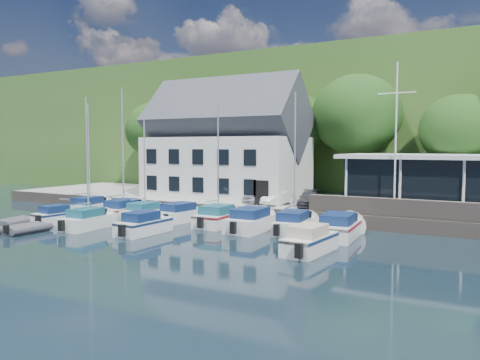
% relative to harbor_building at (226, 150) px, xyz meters
% --- Properties ---
extents(ground, '(180.00, 180.00, 0.00)m').
position_rel_harbor_building_xyz_m(ground, '(7.00, -16.50, -5.35)').
color(ground, black).
rests_on(ground, ground).
extents(quay, '(60.00, 13.00, 1.00)m').
position_rel_harbor_building_xyz_m(quay, '(7.00, 1.00, -4.85)').
color(quay, gray).
rests_on(quay, ground).
extents(quay_face, '(60.00, 0.30, 1.00)m').
position_rel_harbor_building_xyz_m(quay_face, '(7.00, -5.50, -4.85)').
color(quay_face, '#62564E').
rests_on(quay_face, ground).
extents(hillside, '(160.00, 75.00, 16.00)m').
position_rel_harbor_building_xyz_m(hillside, '(7.00, 45.50, 2.65)').
color(hillside, '#2B5620').
rests_on(hillside, ground).
extents(field_patch, '(50.00, 30.00, 0.30)m').
position_rel_harbor_building_xyz_m(field_patch, '(15.00, 53.50, 10.80)').
color(field_patch, brown).
rests_on(field_patch, hillside).
extents(harbor_building, '(14.40, 8.20, 8.70)m').
position_rel_harbor_building_xyz_m(harbor_building, '(0.00, 0.00, 0.00)').
color(harbor_building, silver).
rests_on(harbor_building, quay).
extents(club_pavilion, '(13.20, 7.20, 4.10)m').
position_rel_harbor_building_xyz_m(club_pavilion, '(18.00, -0.50, -2.30)').
color(club_pavilion, black).
rests_on(club_pavilion, quay).
extents(seawall, '(18.00, 0.50, 1.20)m').
position_rel_harbor_building_xyz_m(seawall, '(19.00, -5.10, -3.75)').
color(seawall, '#62564E').
rests_on(seawall, quay).
extents(gangway, '(1.20, 6.00, 1.40)m').
position_rel_harbor_building_xyz_m(gangway, '(-9.50, -7.50, -5.35)').
color(gangway, silver).
rests_on(gangway, ground).
extents(car_silver, '(2.07, 3.74, 1.21)m').
position_rel_harbor_building_xyz_m(car_silver, '(4.62, -2.50, -3.75)').
color(car_silver, silver).
rests_on(car_silver, quay).
extents(car_white, '(1.98, 3.53, 1.10)m').
position_rel_harbor_building_xyz_m(car_white, '(6.56, -2.99, -3.80)').
color(car_white, silver).
rests_on(car_white, quay).
extents(car_dgrey, '(2.61, 4.38, 1.19)m').
position_rel_harbor_building_xyz_m(car_dgrey, '(9.10, -2.70, -3.76)').
color(car_dgrey, '#303035').
rests_on(car_dgrey, quay).
extents(car_blue, '(1.43, 3.55, 1.21)m').
position_rel_harbor_building_xyz_m(car_blue, '(12.14, -3.09, -3.74)').
color(car_blue, navy).
rests_on(car_blue, quay).
extents(flagpole, '(2.48, 0.20, 10.35)m').
position_rel_harbor_building_xyz_m(flagpole, '(15.77, -4.32, 0.82)').
color(flagpole, silver).
rests_on(flagpole, quay).
extents(tree_0, '(7.12, 7.12, 9.73)m').
position_rel_harbor_building_xyz_m(tree_0, '(-12.15, 5.14, 0.51)').
color(tree_0, '#153610').
rests_on(tree_0, quay).
extents(tree_1, '(8.51, 8.51, 11.62)m').
position_rel_harbor_building_xyz_m(tree_1, '(-5.61, 5.27, 1.46)').
color(tree_1, '#153610').
rests_on(tree_1, quay).
extents(tree_2, '(7.39, 7.39, 10.10)m').
position_rel_harbor_building_xyz_m(tree_2, '(3.83, 5.47, 0.70)').
color(tree_2, '#153610').
rests_on(tree_2, quay).
extents(tree_3, '(8.29, 8.29, 11.33)m').
position_rel_harbor_building_xyz_m(tree_3, '(10.39, 6.14, 1.31)').
color(tree_3, '#153610').
rests_on(tree_3, quay).
extents(tree_4, '(6.60, 6.60, 9.02)m').
position_rel_harbor_building_xyz_m(tree_4, '(19.15, 5.55, 0.16)').
color(tree_4, '#153610').
rests_on(tree_4, quay).
extents(boat_r1_0, '(2.51, 6.31, 8.88)m').
position_rel_harbor_building_xyz_m(boat_r1_0, '(-8.14, -8.92, -0.91)').
color(boat_r1_0, silver).
rests_on(boat_r1_0, ground).
extents(boat_r1_1, '(2.56, 6.88, 9.27)m').
position_rel_harbor_building_xyz_m(boat_r1_1, '(-3.97, -9.40, -0.71)').
color(boat_r1_1, silver).
rests_on(boat_r1_1, ground).
extents(boat_r1_2, '(2.23, 5.49, 8.53)m').
position_rel_harbor_building_xyz_m(boat_r1_2, '(-1.87, -9.31, -1.09)').
color(boat_r1_2, silver).
rests_on(boat_r1_2, ground).
extents(boat_r1_3, '(2.95, 6.43, 1.44)m').
position_rel_harbor_building_xyz_m(boat_r1_3, '(0.90, -8.56, -4.63)').
color(boat_r1_3, silver).
rests_on(boat_r1_3, ground).
extents(boat_r1_4, '(2.35, 5.96, 9.26)m').
position_rel_harbor_building_xyz_m(boat_r1_4, '(4.48, -8.92, -0.72)').
color(boat_r1_4, silver).
rests_on(boat_r1_4, ground).
extents(boat_r1_5, '(2.33, 6.88, 1.56)m').
position_rel_harbor_building_xyz_m(boat_r1_5, '(7.41, -9.32, -4.57)').
color(boat_r1_5, silver).
rests_on(boat_r1_5, ground).
extents(boat_r1_6, '(2.67, 6.30, 9.03)m').
position_rel_harbor_building_xyz_m(boat_r1_6, '(10.28, -8.89, -0.84)').
color(boat_r1_6, silver).
rests_on(boat_r1_6, ground).
extents(boat_r1_7, '(2.67, 6.82, 1.55)m').
position_rel_harbor_building_xyz_m(boat_r1_7, '(13.34, -9.00, -4.58)').
color(boat_r1_7, silver).
rests_on(boat_r1_7, ground).
extents(boat_r2_0, '(2.36, 4.94, 1.37)m').
position_rel_harbor_building_xyz_m(boat_r2_0, '(-6.66, -13.62, -4.67)').
color(boat_r2_0, silver).
rests_on(boat_r2_0, ground).
extents(boat_r2_1, '(2.21, 5.93, 8.81)m').
position_rel_harbor_building_xyz_m(boat_r2_1, '(-2.87, -14.13, -0.95)').
color(boat_r2_1, silver).
rests_on(boat_r2_1, ground).
extents(boat_r2_2, '(2.16, 5.73, 1.49)m').
position_rel_harbor_building_xyz_m(boat_r2_2, '(1.76, -13.81, -4.61)').
color(boat_r2_2, silver).
rests_on(boat_r2_2, ground).
extents(boat_r2_4, '(2.39, 5.90, 1.54)m').
position_rel_harbor_building_xyz_m(boat_r2_4, '(13.17, -13.86, -4.58)').
color(boat_r2_4, silver).
rests_on(boat_r2_4, ground).
extents(dinghy_0, '(2.26, 3.27, 0.70)m').
position_rel_harbor_building_xyz_m(dinghy_0, '(-8.45, -15.72, -5.00)').
color(dinghy_0, '#3C3C41').
rests_on(dinghy_0, ground).
extents(dinghy_1, '(2.00, 3.18, 0.72)m').
position_rel_harbor_building_xyz_m(dinghy_1, '(-5.36, -17.23, -4.99)').
color(dinghy_1, '#3C3C41').
rests_on(dinghy_1, ground).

